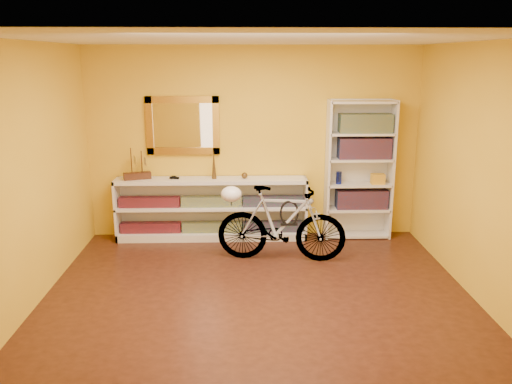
{
  "coord_description": "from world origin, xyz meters",
  "views": [
    {
      "loc": [
        -0.16,
        -5.01,
        2.44
      ],
      "look_at": [
        0.0,
        0.7,
        0.95
      ],
      "focal_mm": 36.33,
      "sensor_mm": 36.0,
      "label": 1
    }
  ],
  "objects_px": {
    "console_unit": "(212,209)",
    "bicycle": "(281,224)",
    "helmet": "(231,194)",
    "bookcase": "(359,170)"
  },
  "relations": [
    {
      "from": "console_unit",
      "to": "bicycle",
      "type": "distance_m",
      "value": 1.22
    },
    {
      "from": "helmet",
      "to": "bicycle",
      "type": "bearing_deg",
      "value": -7.38
    },
    {
      "from": "helmet",
      "to": "bookcase",
      "type": "bearing_deg",
      "value": 23.96
    },
    {
      "from": "bicycle",
      "to": "helmet",
      "type": "xyz_separation_m",
      "value": [
        -0.61,
        0.08,
        0.36
      ]
    },
    {
      "from": "console_unit",
      "to": "bookcase",
      "type": "distance_m",
      "value": 2.08
    },
    {
      "from": "bicycle",
      "to": "bookcase",
      "type": "bearing_deg",
      "value": -45.55
    },
    {
      "from": "console_unit",
      "to": "helmet",
      "type": "relative_size",
      "value": 10.29
    },
    {
      "from": "bookcase",
      "to": "helmet",
      "type": "bearing_deg",
      "value": -156.04
    },
    {
      "from": "console_unit",
      "to": "bicycle",
      "type": "xyz_separation_m",
      "value": [
        0.89,
        -0.82,
        0.05
      ]
    },
    {
      "from": "console_unit",
      "to": "helmet",
      "type": "xyz_separation_m",
      "value": [
        0.29,
        -0.74,
        0.41
      ]
    }
  ]
}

